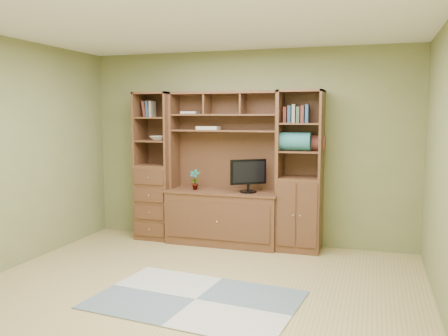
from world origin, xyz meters
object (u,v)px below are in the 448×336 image
(center_hutch, at_px, (223,169))
(left_tower, at_px, (156,166))
(right_tower, at_px, (300,171))
(monitor, at_px, (248,170))

(center_hutch, distance_m, left_tower, 1.00)
(left_tower, xyz_separation_m, right_tower, (2.02, 0.00, 0.00))
(center_hutch, height_order, right_tower, same)
(center_hutch, xyz_separation_m, left_tower, (-1.00, 0.04, 0.00))
(monitor, bearing_deg, center_hutch, 138.93)
(right_tower, bearing_deg, monitor, -173.56)
(right_tower, height_order, monitor, right_tower)
(left_tower, distance_m, right_tower, 2.02)
(left_tower, relative_size, right_tower, 1.00)
(monitor, bearing_deg, left_tower, 141.32)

